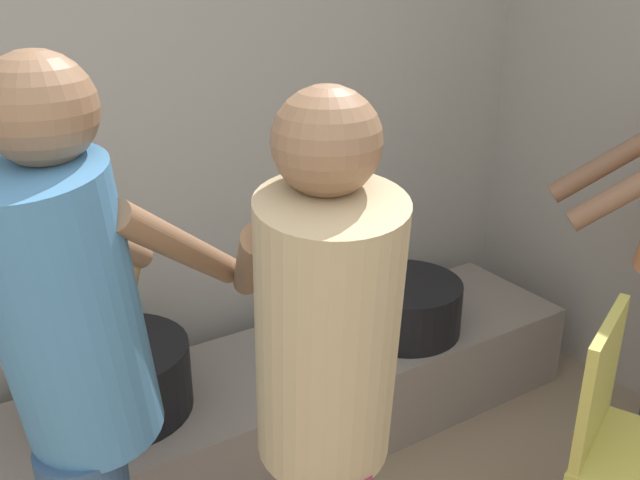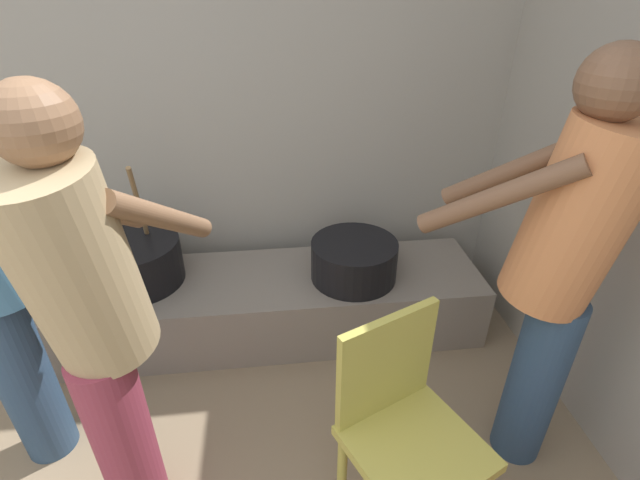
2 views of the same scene
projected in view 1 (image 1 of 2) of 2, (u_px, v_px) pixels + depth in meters
name	position (u px, v px, depth m)	size (l,w,h in m)	color
block_enclosure_rear	(16.00, 145.00, 2.40)	(4.84, 0.20, 2.42)	#9E998E
hearth_ledge	(277.00, 405.00, 2.74)	(2.59, 0.60, 0.36)	slate
cooking_pot_main	(118.00, 378.00, 2.37)	(0.49, 0.49, 0.69)	black
cooking_pot_secondary	(405.00, 306.00, 2.88)	(0.47, 0.47, 0.22)	black
cook_in_tan_shirt	(326.00, 401.00, 1.52)	(0.55, 0.74, 1.60)	#8C3347
cook_in_blue_shirt	(79.00, 381.00, 1.53)	(0.74, 0.67, 1.66)	navy
chair_olive	(632.00, 448.00, 2.02)	(0.53, 0.53, 0.88)	#B2A847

